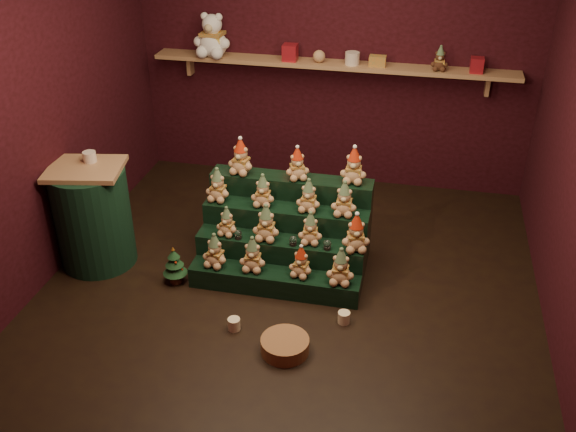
% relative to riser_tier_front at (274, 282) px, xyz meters
% --- Properties ---
extents(ground, '(4.00, 4.00, 0.00)m').
position_rel_riser_tier_front_xyz_m(ground, '(0.11, 0.14, -0.09)').
color(ground, black).
rests_on(ground, ground).
extents(back_wall, '(4.00, 0.10, 2.80)m').
position_rel_riser_tier_front_xyz_m(back_wall, '(0.11, 2.19, 1.31)').
color(back_wall, black).
rests_on(back_wall, ground).
extents(front_wall, '(4.00, 0.10, 2.80)m').
position_rel_riser_tier_front_xyz_m(front_wall, '(0.11, -1.91, 1.31)').
color(front_wall, black).
rests_on(front_wall, ground).
extents(left_wall, '(0.10, 4.00, 2.80)m').
position_rel_riser_tier_front_xyz_m(left_wall, '(-1.94, 0.14, 1.31)').
color(left_wall, black).
rests_on(left_wall, ground).
extents(back_shelf, '(3.60, 0.26, 0.24)m').
position_rel_riser_tier_front_xyz_m(back_shelf, '(0.11, 2.02, 1.20)').
color(back_shelf, '#A37651').
rests_on(back_shelf, ground).
extents(riser_tier_front, '(1.40, 0.22, 0.18)m').
position_rel_riser_tier_front_xyz_m(riser_tier_front, '(0.00, 0.00, 0.00)').
color(riser_tier_front, black).
rests_on(riser_tier_front, ground).
extents(riser_tier_midfront, '(1.40, 0.22, 0.36)m').
position_rel_riser_tier_front_xyz_m(riser_tier_midfront, '(0.00, 0.22, 0.09)').
color(riser_tier_midfront, black).
rests_on(riser_tier_midfront, ground).
extents(riser_tier_midback, '(1.40, 0.22, 0.54)m').
position_rel_riser_tier_front_xyz_m(riser_tier_midback, '(0.00, 0.44, 0.18)').
color(riser_tier_midback, black).
rests_on(riser_tier_midback, ground).
extents(riser_tier_back, '(1.40, 0.22, 0.72)m').
position_rel_riser_tier_front_xyz_m(riser_tier_back, '(0.00, 0.66, 0.27)').
color(riser_tier_back, black).
rests_on(riser_tier_back, ground).
extents(teddy_0, '(0.23, 0.22, 0.29)m').
position_rel_riser_tier_front_xyz_m(teddy_0, '(-0.49, 0.00, 0.23)').
color(teddy_0, tan).
rests_on(teddy_0, riser_tier_front).
extents(teddy_1, '(0.22, 0.20, 0.30)m').
position_rel_riser_tier_front_xyz_m(teddy_1, '(-0.18, 0.01, 0.24)').
color(teddy_1, tan).
rests_on(teddy_1, riser_tier_front).
extents(teddy_2, '(0.22, 0.20, 0.26)m').
position_rel_riser_tier_front_xyz_m(teddy_2, '(0.22, 0.01, 0.22)').
color(teddy_2, tan).
rests_on(teddy_2, riser_tier_front).
extents(teddy_3, '(0.23, 0.20, 0.30)m').
position_rel_riser_tier_front_xyz_m(teddy_3, '(0.54, -0.01, 0.24)').
color(teddy_3, tan).
rests_on(teddy_3, riser_tier_front).
extents(teddy_4, '(0.20, 0.19, 0.25)m').
position_rel_riser_tier_front_xyz_m(teddy_4, '(-0.45, 0.21, 0.40)').
color(teddy_4, tan).
rests_on(teddy_4, riser_tier_midfront).
extents(teddy_5, '(0.22, 0.20, 0.31)m').
position_rel_riser_tier_front_xyz_m(teddy_5, '(-0.11, 0.21, 0.42)').
color(teddy_5, tan).
rests_on(teddy_5, riser_tier_midfront).
extents(teddy_6, '(0.21, 0.19, 0.27)m').
position_rel_riser_tier_front_xyz_m(teddy_6, '(0.25, 0.23, 0.41)').
color(teddy_6, tan).
rests_on(teddy_6, riser_tier_midfront).
extents(teddy_7, '(0.27, 0.25, 0.31)m').
position_rel_riser_tier_front_xyz_m(teddy_7, '(0.62, 0.21, 0.43)').
color(teddy_7, tan).
rests_on(teddy_7, riser_tier_midfront).
extents(teddy_8, '(0.22, 0.20, 0.29)m').
position_rel_riser_tier_front_xyz_m(teddy_8, '(-0.59, 0.45, 0.60)').
color(teddy_8, tan).
rests_on(teddy_8, riser_tier_midback).
extents(teddy_9, '(0.20, 0.18, 0.28)m').
position_rel_riser_tier_front_xyz_m(teddy_9, '(-0.20, 0.44, 0.59)').
color(teddy_9, tan).
rests_on(teddy_9, riser_tier_midback).
extents(teddy_10, '(0.21, 0.19, 0.28)m').
position_rel_riser_tier_front_xyz_m(teddy_10, '(0.19, 0.43, 0.59)').
color(teddy_10, tan).
rests_on(teddy_10, riser_tier_midback).
extents(teddy_11, '(0.21, 0.19, 0.29)m').
position_rel_riser_tier_front_xyz_m(teddy_11, '(0.49, 0.43, 0.60)').
color(teddy_11, tan).
rests_on(teddy_11, riser_tier_midback).
extents(teddy_12, '(0.25, 0.23, 0.31)m').
position_rel_riser_tier_front_xyz_m(teddy_12, '(-0.44, 0.64, 0.78)').
color(teddy_12, tan).
rests_on(teddy_12, riser_tier_back).
extents(teddy_13, '(0.25, 0.24, 0.28)m').
position_rel_riser_tier_front_xyz_m(teddy_13, '(0.05, 0.64, 0.77)').
color(teddy_13, tan).
rests_on(teddy_13, riser_tier_back).
extents(teddy_14, '(0.22, 0.20, 0.31)m').
position_rel_riser_tier_front_xyz_m(teddy_14, '(0.52, 0.68, 0.78)').
color(teddy_14, tan).
rests_on(teddy_14, riser_tier_back).
extents(snow_globe_a, '(0.06, 0.06, 0.08)m').
position_rel_riser_tier_front_xyz_m(snow_globe_a, '(-0.34, 0.16, 0.31)').
color(snow_globe_a, black).
rests_on(snow_globe_a, riser_tier_midfront).
extents(snow_globe_b, '(0.06, 0.06, 0.08)m').
position_rel_riser_tier_front_xyz_m(snow_globe_b, '(0.12, 0.16, 0.31)').
color(snow_globe_b, black).
rests_on(snow_globe_b, riser_tier_midfront).
extents(snow_globe_c, '(0.06, 0.06, 0.08)m').
position_rel_riser_tier_front_xyz_m(snow_globe_c, '(0.40, 0.16, 0.31)').
color(snow_globe_c, black).
rests_on(snow_globe_c, riser_tier_midfront).
extents(side_table, '(0.68, 0.63, 0.91)m').
position_rel_riser_tier_front_xyz_m(side_table, '(-1.60, 0.10, 0.36)').
color(side_table, '#A37651').
rests_on(side_table, ground).
extents(table_ornament, '(0.11, 0.11, 0.09)m').
position_rel_riser_tier_front_xyz_m(table_ornament, '(-1.60, 0.20, 0.87)').
color(table_ornament, beige).
rests_on(table_ornament, side_table).
extents(mini_christmas_tree, '(0.20, 0.20, 0.35)m').
position_rel_riser_tier_front_xyz_m(mini_christmas_tree, '(-0.83, -0.06, 0.08)').
color(mini_christmas_tree, '#442918').
rests_on(mini_christmas_tree, ground).
extents(mug_left, '(0.10, 0.10, 0.10)m').
position_rel_riser_tier_front_xyz_m(mug_left, '(-0.18, -0.53, -0.04)').
color(mug_left, beige).
rests_on(mug_left, ground).
extents(mug_right, '(0.09, 0.09, 0.09)m').
position_rel_riser_tier_front_xyz_m(mug_right, '(0.61, -0.28, -0.04)').
color(mug_right, beige).
rests_on(mug_right, ground).
extents(wicker_basket, '(0.44, 0.44, 0.11)m').
position_rel_riser_tier_front_xyz_m(wicker_basket, '(0.24, -0.69, -0.04)').
color(wicker_basket, olive).
rests_on(wicker_basket, ground).
extents(white_bear, '(0.40, 0.37, 0.54)m').
position_rel_riser_tier_front_xyz_m(white_bear, '(-1.09, 1.98, 1.50)').
color(white_bear, white).
rests_on(white_bear, back_shelf).
extents(brown_bear, '(0.17, 0.15, 0.23)m').
position_rel_riser_tier_front_xyz_m(brown_bear, '(1.14, 1.98, 1.34)').
color(brown_bear, '#4B2719').
rests_on(brown_bear, back_shelf).
extents(gift_tin_red_a, '(0.14, 0.14, 0.16)m').
position_rel_riser_tier_front_xyz_m(gift_tin_red_a, '(-0.30, 1.99, 1.31)').
color(gift_tin_red_a, '#A31923').
rests_on(gift_tin_red_a, back_shelf).
extents(gift_tin_cream, '(0.14, 0.14, 0.12)m').
position_rel_riser_tier_front_xyz_m(gift_tin_cream, '(0.31, 1.99, 1.29)').
color(gift_tin_cream, beige).
rests_on(gift_tin_cream, back_shelf).
extents(gift_tin_red_b, '(0.12, 0.12, 0.14)m').
position_rel_riser_tier_front_xyz_m(gift_tin_red_b, '(1.48, 1.99, 1.30)').
color(gift_tin_red_b, '#A31923').
rests_on(gift_tin_red_b, back_shelf).
extents(shelf_plush_ball, '(0.12, 0.12, 0.12)m').
position_rel_riser_tier_front_xyz_m(shelf_plush_ball, '(-0.01, 1.99, 1.29)').
color(shelf_plush_ball, tan).
rests_on(shelf_plush_ball, back_shelf).
extents(scarf_gift_box, '(0.16, 0.10, 0.10)m').
position_rel_riser_tier_front_xyz_m(scarf_gift_box, '(0.56, 1.99, 1.28)').
color(scarf_gift_box, orange).
rests_on(scarf_gift_box, back_shelf).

